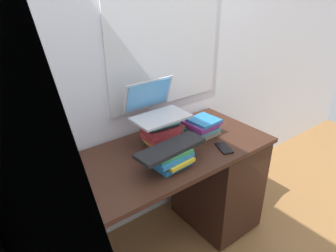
# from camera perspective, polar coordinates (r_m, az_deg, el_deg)

# --- Properties ---
(ground_plane) EXTENTS (6.00, 6.00, 0.00)m
(ground_plane) POSITION_cam_1_polar(r_m,az_deg,el_deg) (2.38, -0.75, -20.97)
(ground_plane) COLOR olive
(wall_back) EXTENTS (6.00, 0.06, 2.60)m
(wall_back) POSITION_cam_1_polar(r_m,az_deg,el_deg) (1.97, -7.53, 13.00)
(wall_back) COLOR silver
(wall_back) RESTS_ON ground
(desk) EXTENTS (1.42, 0.65, 0.77)m
(desk) POSITION_cam_1_polar(r_m,az_deg,el_deg) (2.27, 7.02, -9.79)
(desk) COLOR #381E14
(desk) RESTS_ON ground
(book_stack_tall) EXTENTS (0.22, 0.18, 0.18)m
(book_stack_tall) POSITION_cam_1_polar(r_m,az_deg,el_deg) (1.93, -1.33, -1.04)
(book_stack_tall) COLOR white
(book_stack_tall) RESTS_ON desk
(book_stack_keyboard_riser) EXTENTS (0.25, 0.20, 0.10)m
(book_stack_keyboard_riser) POSITION_cam_1_polar(r_m,az_deg,el_deg) (1.74, 0.45, -5.83)
(book_stack_keyboard_riser) COLOR #2672B2
(book_stack_keyboard_riser) RESTS_ON desk
(book_stack_side) EXTENTS (0.22, 0.21, 0.13)m
(book_stack_side) POSITION_cam_1_polar(r_m,az_deg,el_deg) (2.05, 6.45, -0.20)
(book_stack_side) COLOR gray
(book_stack_side) RESTS_ON desk
(laptop) EXTENTS (0.34, 0.27, 0.21)m
(laptop) POSITION_cam_1_polar(r_m,az_deg,el_deg) (1.90, -2.32, 3.39)
(laptop) COLOR #B7BABF
(laptop) RESTS_ON book_stack_tall
(keyboard) EXTENTS (0.43, 0.17, 0.02)m
(keyboard) POSITION_cam_1_polar(r_m,az_deg,el_deg) (1.70, 0.50, -4.10)
(keyboard) COLOR black
(keyboard) RESTS_ON book_stack_keyboard_riser
(computer_mouse) EXTENTS (0.06, 0.10, 0.04)m
(computer_mouse) POSITION_cam_1_polar(r_m,az_deg,el_deg) (1.98, 4.46, -2.68)
(computer_mouse) COLOR #A5A8AD
(computer_mouse) RESTS_ON desk
(mug) EXTENTS (0.12, 0.08, 0.09)m
(mug) POSITION_cam_1_polar(r_m,az_deg,el_deg) (1.67, -17.73, -9.08)
(mug) COLOR #265999
(mug) RESTS_ON desk
(cell_phone) EXTENTS (0.11, 0.15, 0.01)m
(cell_phone) POSITION_cam_1_polar(r_m,az_deg,el_deg) (1.95, 10.31, -4.02)
(cell_phone) COLOR black
(cell_phone) RESTS_ON desk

